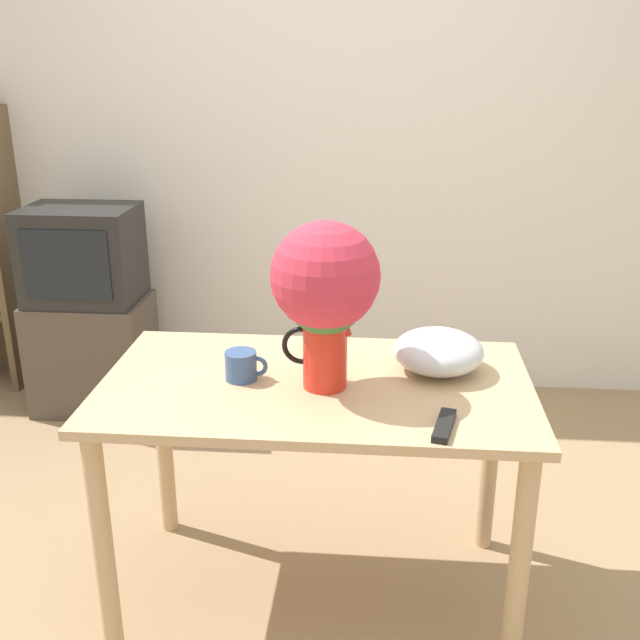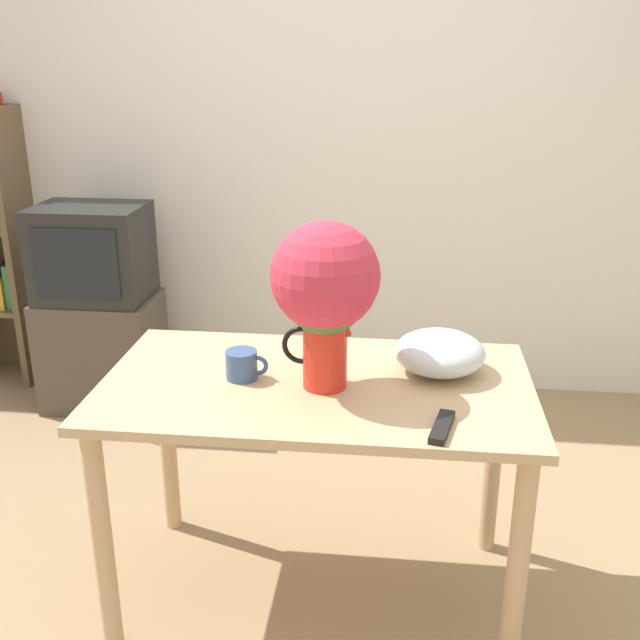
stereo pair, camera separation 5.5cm
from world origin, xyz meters
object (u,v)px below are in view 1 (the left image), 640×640
(tv_set, at_px, (82,255))
(flower_vase, at_px, (325,287))
(coffee_mug, at_px, (242,366))
(white_bowl, at_px, (438,351))

(tv_set, bearing_deg, flower_vase, -46.35)
(flower_vase, height_order, coffee_mug, flower_vase)
(coffee_mug, distance_m, tv_set, 1.67)
(flower_vase, distance_m, coffee_mug, 0.37)
(flower_vase, relative_size, coffee_mug, 3.83)
(flower_vase, relative_size, tv_set, 0.96)
(flower_vase, bearing_deg, white_bowl, 22.92)
(coffee_mug, bearing_deg, tv_set, 127.93)
(coffee_mug, relative_size, tv_set, 0.25)
(flower_vase, bearing_deg, coffee_mug, 173.73)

